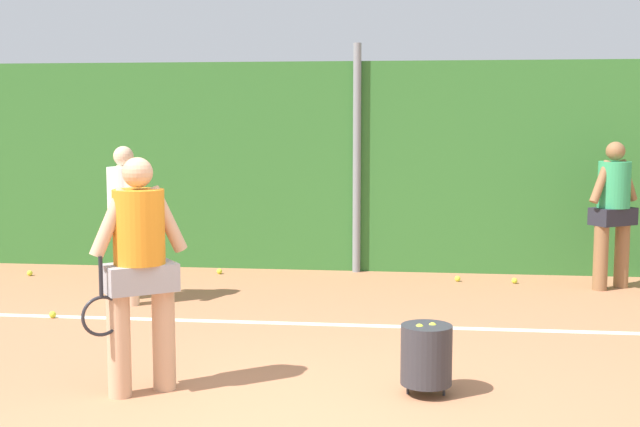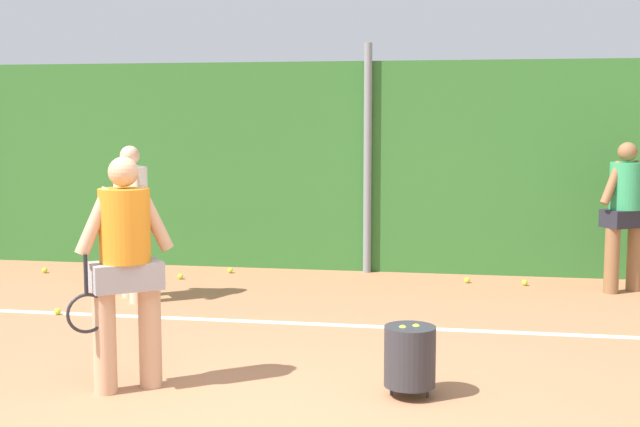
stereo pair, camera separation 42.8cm
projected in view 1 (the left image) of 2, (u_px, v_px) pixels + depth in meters
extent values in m
plane|color=#B2704C|center=(318.00, 361.00, 6.84)|extent=(27.79, 27.79, 0.00)
cube|color=#33702D|center=(358.00, 167.00, 10.75)|extent=(18.06, 0.25, 2.60)
cylinder|color=gray|center=(357.00, 159.00, 10.56)|extent=(0.10, 0.10, 2.82)
cube|color=white|center=(334.00, 324.00, 8.02)|extent=(13.20, 0.10, 0.01)
cylinder|color=tan|center=(164.00, 339.00, 6.11)|extent=(0.16, 0.16, 0.73)
cylinder|color=tan|center=(119.00, 345.00, 5.95)|extent=(0.16, 0.16, 0.73)
cube|color=#99999E|center=(140.00, 278.00, 5.98)|extent=(0.56, 0.52, 0.19)
cylinder|color=orange|center=(139.00, 227.00, 5.94)|extent=(0.36, 0.36, 0.52)
sphere|color=tan|center=(138.00, 173.00, 5.89)|extent=(0.21, 0.21, 0.21)
cylinder|color=tan|center=(167.00, 219.00, 6.03)|extent=(0.26, 0.22, 0.50)
cylinder|color=tan|center=(110.00, 223.00, 5.83)|extent=(0.26, 0.22, 0.50)
cylinder|color=black|center=(101.00, 277.00, 5.79)|extent=(0.03, 0.03, 0.28)
torus|color=#26262B|center=(102.00, 316.00, 5.82)|extent=(0.24, 0.19, 0.28)
cylinder|color=beige|center=(131.00, 271.00, 8.82)|extent=(0.16, 0.16, 0.72)
cylinder|color=beige|center=(122.00, 266.00, 9.10)|extent=(0.16, 0.16, 0.72)
cube|color=teal|center=(125.00, 225.00, 8.91)|extent=(0.51, 0.55, 0.19)
cylinder|color=white|center=(124.00, 192.00, 8.87)|extent=(0.35, 0.35, 0.51)
sphere|color=beige|center=(123.00, 156.00, 8.82)|extent=(0.21, 0.21, 0.21)
cylinder|color=beige|center=(130.00, 190.00, 8.69)|extent=(0.22, 0.25, 0.49)
cylinder|color=beige|center=(119.00, 187.00, 9.03)|extent=(0.22, 0.25, 0.49)
cylinder|color=#8C603D|center=(601.00, 258.00, 9.57)|extent=(0.16, 0.16, 0.73)
cylinder|color=#8C603D|center=(622.00, 256.00, 9.72)|extent=(0.16, 0.16, 0.73)
cube|color=#23232D|center=(613.00, 216.00, 9.59)|extent=(0.56, 0.51, 0.19)
cylinder|color=#339E60|center=(614.00, 185.00, 9.55)|extent=(0.36, 0.36, 0.52)
sphere|color=#8C603D|center=(615.00, 151.00, 9.51)|extent=(0.21, 0.21, 0.21)
cylinder|color=#8C603D|center=(601.00, 182.00, 9.46)|extent=(0.27, 0.21, 0.50)
cylinder|color=#8C603D|center=(627.00, 181.00, 9.64)|extent=(0.27, 0.21, 0.50)
cylinder|color=#2D2D33|center=(426.00, 355.00, 5.99)|extent=(0.36, 0.36, 0.42)
cylinder|color=#2D2D33|center=(444.00, 390.00, 6.01)|extent=(0.02, 0.02, 0.08)
cylinder|color=#2D2D33|center=(408.00, 389.00, 6.04)|extent=(0.02, 0.02, 0.08)
cylinder|color=#2D2D33|center=(426.00, 384.00, 6.15)|extent=(0.02, 0.02, 0.08)
sphere|color=#CCDB33|center=(432.00, 327.00, 6.00)|extent=(0.07, 0.07, 0.07)
sphere|color=#CCDB33|center=(419.00, 328.00, 5.96)|extent=(0.07, 0.07, 0.07)
sphere|color=#CCDB33|center=(30.00, 273.00, 10.45)|extent=(0.07, 0.07, 0.07)
sphere|color=#CCDB33|center=(458.00, 279.00, 10.09)|extent=(0.07, 0.07, 0.07)
sphere|color=#CCDB33|center=(515.00, 281.00, 9.98)|extent=(0.07, 0.07, 0.07)
sphere|color=#CCDB33|center=(170.00, 278.00, 10.15)|extent=(0.07, 0.07, 0.07)
sphere|color=#CCDB33|center=(53.00, 315.00, 8.29)|extent=(0.07, 0.07, 0.07)
sphere|color=#CCDB33|center=(219.00, 271.00, 10.57)|extent=(0.07, 0.07, 0.07)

